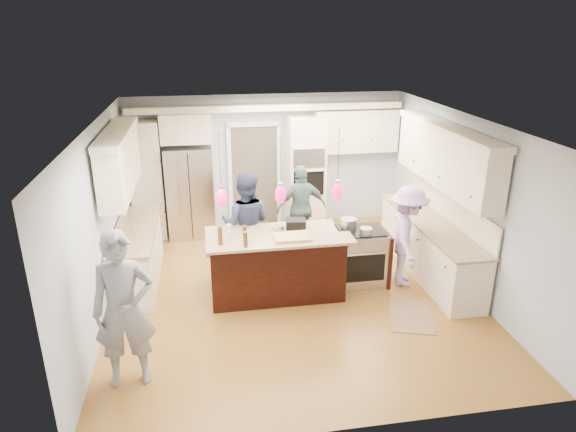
% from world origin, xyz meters
% --- Properties ---
extents(ground_plane, '(6.00, 6.00, 0.00)m').
position_xyz_m(ground_plane, '(0.00, 0.00, 0.00)').
color(ground_plane, '#AB772E').
rests_on(ground_plane, ground).
extents(room_shell, '(5.54, 6.04, 2.72)m').
position_xyz_m(room_shell, '(0.00, 0.00, 1.82)').
color(room_shell, '#B2BCC6').
rests_on(room_shell, ground).
extents(refrigerator, '(0.90, 0.70, 1.80)m').
position_xyz_m(refrigerator, '(-1.55, 2.64, 0.90)').
color(refrigerator, '#B7B7BC').
rests_on(refrigerator, ground).
extents(oven_column, '(0.72, 0.69, 2.30)m').
position_xyz_m(oven_column, '(0.75, 2.67, 1.15)').
color(oven_column, '#F7E6C8').
rests_on(oven_column, ground).
extents(back_upper_cabinets, '(5.30, 0.61, 2.54)m').
position_xyz_m(back_upper_cabinets, '(-0.75, 2.76, 1.67)').
color(back_upper_cabinets, '#F7E6C8').
rests_on(back_upper_cabinets, ground).
extents(right_counter_run, '(0.64, 3.10, 2.51)m').
position_xyz_m(right_counter_run, '(2.44, 0.30, 1.06)').
color(right_counter_run, '#F7E6C8').
rests_on(right_counter_run, ground).
extents(left_cabinets, '(0.64, 2.30, 2.51)m').
position_xyz_m(left_cabinets, '(-2.44, 0.80, 1.06)').
color(left_cabinets, '#F7E6C8').
rests_on(left_cabinets, ground).
extents(kitchen_island, '(2.10, 1.46, 1.12)m').
position_xyz_m(kitchen_island, '(-0.25, 0.07, 0.49)').
color(kitchen_island, black).
rests_on(kitchen_island, ground).
extents(island_range, '(0.82, 0.71, 0.92)m').
position_xyz_m(island_range, '(1.16, 0.15, 0.46)').
color(island_range, '#B7B7BC').
rests_on(island_range, ground).
extents(pendant_lights, '(1.75, 0.15, 1.03)m').
position_xyz_m(pendant_lights, '(-0.25, -0.51, 1.80)').
color(pendant_lights, black).
rests_on(pendant_lights, ground).
extents(person_bar_end, '(0.73, 0.51, 1.91)m').
position_xyz_m(person_bar_end, '(-2.25, -1.80, 0.95)').
color(person_bar_end, slate).
rests_on(person_bar_end, ground).
extents(person_far_left, '(0.99, 0.86, 1.74)m').
position_xyz_m(person_far_left, '(-0.62, 0.85, 0.87)').
color(person_far_left, '#2A3353').
rests_on(person_far_left, ground).
extents(person_far_right, '(0.99, 0.51, 1.61)m').
position_xyz_m(person_far_right, '(0.46, 1.60, 0.81)').
color(person_far_right, '#4B6969').
rests_on(person_far_right, ground).
extents(person_range_side, '(0.88, 1.19, 1.65)m').
position_xyz_m(person_range_side, '(1.86, -0.01, 0.82)').
color(person_range_side, '#B896CA').
rests_on(person_range_side, ground).
extents(floor_rug, '(0.86, 1.05, 0.01)m').
position_xyz_m(floor_rug, '(1.59, -1.02, 0.01)').
color(floor_rug, '#846648').
rests_on(floor_rug, ground).
extents(water_bottle, '(0.07, 0.07, 0.28)m').
position_xyz_m(water_bottle, '(-0.97, -0.50, 1.26)').
color(water_bottle, silver).
rests_on(water_bottle, kitchen_island).
extents(beer_bottle_a, '(0.08, 0.08, 0.26)m').
position_xyz_m(beer_bottle_a, '(-1.09, -0.51, 1.25)').
color(beer_bottle_a, '#4E2B0E').
rests_on(beer_bottle_a, kitchen_island).
extents(beer_bottle_b, '(0.06, 0.06, 0.23)m').
position_xyz_m(beer_bottle_b, '(-0.76, -0.66, 1.23)').
color(beer_bottle_b, '#4E2B0E').
rests_on(beer_bottle_b, kitchen_island).
extents(beer_bottle_c, '(0.08, 0.08, 0.24)m').
position_xyz_m(beer_bottle_c, '(-0.75, -0.49, 1.24)').
color(beer_bottle_c, '#4E2B0E').
rests_on(beer_bottle_c, kitchen_island).
extents(drink_can, '(0.08, 0.08, 0.11)m').
position_xyz_m(drink_can, '(-0.77, -0.59, 1.18)').
color(drink_can, '#B7B7BC').
rests_on(drink_can, kitchen_island).
extents(cutting_board, '(0.51, 0.37, 0.04)m').
position_xyz_m(cutting_board, '(-0.08, -0.47, 1.14)').
color(cutting_board, tan).
rests_on(cutting_board, kitchen_island).
extents(pot_large, '(0.25, 0.25, 0.15)m').
position_xyz_m(pot_large, '(0.98, 0.28, 0.99)').
color(pot_large, '#B7B7BC').
rests_on(pot_large, island_range).
extents(pot_small, '(0.19, 0.19, 0.10)m').
position_xyz_m(pot_small, '(1.16, -0.03, 0.97)').
color(pot_small, '#B7B7BC').
rests_on(pot_small, island_range).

